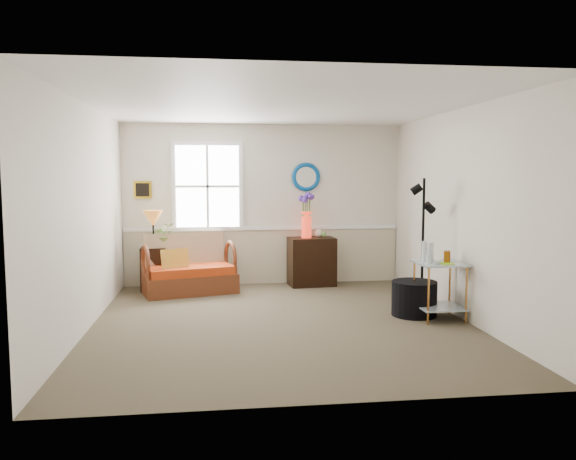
{
  "coord_description": "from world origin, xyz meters",
  "views": [
    {
      "loc": [
        -0.77,
        -6.63,
        1.77
      ],
      "look_at": [
        0.15,
        0.51,
        1.07
      ],
      "focal_mm": 35.0,
      "sensor_mm": 36.0,
      "label": 1
    }
  ],
  "objects": [
    {
      "name": "mirror",
      "position": [
        0.7,
        2.48,
        1.75
      ],
      "size": [
        0.47,
        0.07,
        0.47
      ],
      "primitive_type": "torus",
      "rotation": [
        1.57,
        0.0,
        0.0
      ],
      "color": "#005CAC",
      "rests_on": "walls"
    },
    {
      "name": "floor",
      "position": [
        0.0,
        0.0,
        0.0
      ],
      "size": [
        4.5,
        5.0,
        0.01
      ],
      "primitive_type": "cube",
      "color": "brown",
      "rests_on": "ground"
    },
    {
      "name": "flower_vase",
      "position": [
        0.67,
        2.22,
        1.13
      ],
      "size": [
        0.25,
        0.25,
        0.71
      ],
      "primitive_type": null,
      "rotation": [
        0.0,
        0.0,
        -0.26
      ],
      "color": "red",
      "rests_on": "cabinet"
    },
    {
      "name": "window",
      "position": [
        -0.9,
        2.47,
        1.6
      ],
      "size": [
        1.14,
        0.06,
        1.44
      ],
      "primitive_type": null,
      "color": "white",
      "rests_on": "walls"
    },
    {
      "name": "wainscot",
      "position": [
        0.0,
        2.48,
        0.45
      ],
      "size": [
        4.46,
        0.02,
        0.9
      ],
      "primitive_type": "cube",
      "color": "#BFB292",
      "rests_on": "walls"
    },
    {
      "name": "walls",
      "position": [
        0.0,
        0.0,
        1.3
      ],
      "size": [
        4.51,
        5.01,
        2.6
      ],
      "color": "beige",
      "rests_on": "floor"
    },
    {
      "name": "lamp_stand",
      "position": [
        -1.73,
        2.15,
        0.34
      ],
      "size": [
        0.38,
        0.38,
        0.67
      ],
      "primitive_type": null,
      "rotation": [
        0.0,
        0.0,
        -0.0
      ],
      "color": "black",
      "rests_on": "floor"
    },
    {
      "name": "ottoman",
      "position": [
        1.72,
        0.11,
        0.22
      ],
      "size": [
        0.71,
        0.71,
        0.44
      ],
      "primitive_type": "cylinder",
      "rotation": [
        0.0,
        0.0,
        -0.28
      ],
      "color": "black",
      "rests_on": "floor"
    },
    {
      "name": "floor_lamp",
      "position": [
        1.91,
        0.37,
        0.87
      ],
      "size": [
        0.32,
        0.32,
        1.74
      ],
      "primitive_type": null,
      "rotation": [
        0.0,
        0.0,
        -0.31
      ],
      "color": "black",
      "rests_on": "floor"
    },
    {
      "name": "loveseat",
      "position": [
        -1.19,
        1.89,
        0.44
      ],
      "size": [
        1.51,
        1.11,
        0.88
      ],
      "primitive_type": null,
      "rotation": [
        0.0,
        0.0,
        0.28
      ],
      "color": "brown",
      "rests_on": "floor"
    },
    {
      "name": "picture",
      "position": [
        -1.92,
        2.48,
        1.55
      ],
      "size": [
        0.28,
        0.03,
        0.28
      ],
      "primitive_type": "cube",
      "color": "#BC941D",
      "rests_on": "walls"
    },
    {
      "name": "side_table",
      "position": [
        1.95,
        -0.13,
        0.36
      ],
      "size": [
        0.57,
        0.57,
        0.71
      ],
      "primitive_type": null,
      "rotation": [
        0.0,
        0.0,
        0.01
      ],
      "color": "#C27B34",
      "rests_on": "floor"
    },
    {
      "name": "potted_plant",
      "position": [
        -1.58,
        2.18,
        0.82
      ],
      "size": [
        0.44,
        0.46,
        0.29
      ],
      "primitive_type": "imported",
      "rotation": [
        0.0,
        0.0,
        0.31
      ],
      "color": "#5C853E",
      "rests_on": "lamp_stand"
    },
    {
      "name": "chair_rail",
      "position": [
        0.0,
        2.47,
        0.92
      ],
      "size": [
        4.46,
        0.04,
        0.06
      ],
      "primitive_type": "cube",
      "color": "white",
      "rests_on": "walls"
    },
    {
      "name": "ceiling",
      "position": [
        0.0,
        0.0,
        2.6
      ],
      "size": [
        4.5,
        5.0,
        0.01
      ],
      "primitive_type": "cube",
      "color": "white",
      "rests_on": "walls"
    },
    {
      "name": "table_lamp",
      "position": [
        -1.73,
        2.13,
        0.96
      ],
      "size": [
        0.34,
        0.34,
        0.57
      ],
      "primitive_type": null,
      "rotation": [
        0.0,
        0.0,
        -0.09
      ],
      "color": "#C67327",
      "rests_on": "lamp_stand"
    },
    {
      "name": "tabletop_items",
      "position": [
        1.93,
        -0.09,
        0.84
      ],
      "size": [
        0.43,
        0.43,
        0.25
      ],
      "primitive_type": null,
      "rotation": [
        0.0,
        0.0,
        0.04
      ],
      "color": "silver",
      "rests_on": "side_table"
    },
    {
      "name": "throw_pillow",
      "position": [
        -1.38,
        1.76,
        0.49
      ],
      "size": [
        0.4,
        0.29,
        0.4
      ],
      "primitive_type": null,
      "rotation": [
        0.0,
        0.0,
        0.53
      ],
      "color": "#CB6D06",
      "rests_on": "loveseat"
    },
    {
      "name": "cabinet",
      "position": [
        0.76,
        2.22,
        0.39
      ],
      "size": [
        0.76,
        0.53,
        0.78
      ],
      "primitive_type": null,
      "rotation": [
        0.0,
        0.0,
        0.08
      ],
      "color": "black",
      "rests_on": "floor"
    }
  ]
}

